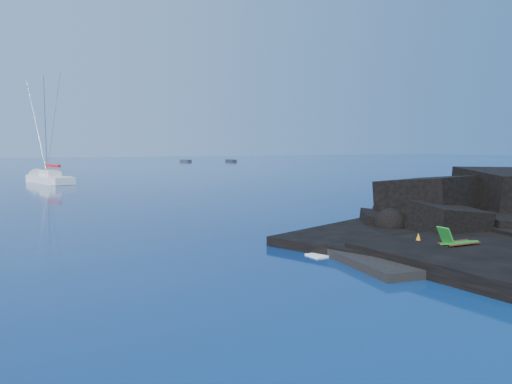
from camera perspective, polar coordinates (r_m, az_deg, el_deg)
ground at (r=19.76m, az=11.05°, el=-8.81°), size 400.00×400.00×0.00m
beach at (r=23.01m, az=19.42°, el=-7.00°), size 9.08×6.86×0.70m
surf_foam at (r=26.62m, az=13.33°, el=-5.18°), size 10.00×8.00×0.06m
sailboat at (r=69.14m, az=-22.59°, el=0.95°), size 6.78×13.29×13.73m
deck_chair at (r=22.70m, az=22.22°, el=-4.81°), size 1.76×0.78×1.21m
towel at (r=21.79m, az=20.71°, el=-6.71°), size 2.32×1.97×0.06m
sunbather at (r=21.76m, az=20.73°, el=-6.33°), size 1.74×1.32×0.24m
marker_cone at (r=23.25m, az=18.05°, el=-5.21°), size 0.46×0.46×0.60m
distant_boat_a at (r=149.48m, az=-8.05°, el=3.45°), size 2.40×4.86×0.62m
distant_boat_b at (r=148.90m, az=-2.88°, el=3.48°), size 1.81×4.89×0.64m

